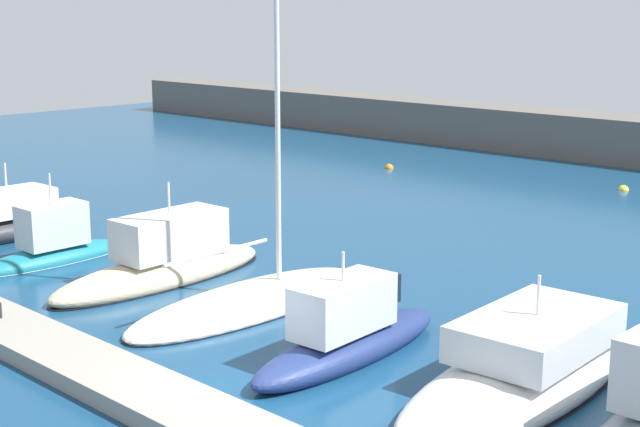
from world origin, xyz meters
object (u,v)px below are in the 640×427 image
(motorboat_navy_fifth, at_px, (348,334))
(motorboat_white_sixth, at_px, (526,369))
(sailboat_ivory_fourth, at_px, (250,300))
(motorboat_teal_second, at_px, (54,248))
(mooring_buoy_orange, at_px, (389,168))
(motorboat_charcoal_nearest, at_px, (7,222))
(motorboat_sand_third, at_px, (164,263))
(mooring_buoy_yellow, at_px, (623,190))

(motorboat_navy_fifth, xyz_separation_m, motorboat_white_sixth, (4.44, 1.58, -0.23))
(sailboat_ivory_fourth, bearing_deg, motorboat_navy_fifth, -104.44)
(motorboat_teal_second, height_order, mooring_buoy_orange, motorboat_teal_second)
(motorboat_charcoal_nearest, xyz_separation_m, sailboat_ivory_fourth, (13.72, 0.86, -0.45))
(mooring_buoy_orange, bearing_deg, sailboat_ivory_fourth, -59.85)
(motorboat_navy_fifth, bearing_deg, motorboat_sand_third, 80.16)
(motorboat_sand_third, bearing_deg, motorboat_charcoal_nearest, 92.67)
(mooring_buoy_yellow, bearing_deg, motorboat_teal_second, -107.81)
(mooring_buoy_orange, bearing_deg, mooring_buoy_yellow, 13.66)
(motorboat_teal_second, relative_size, sailboat_ivory_fourth, 0.38)
(motorboat_charcoal_nearest, distance_m, motorboat_white_sixth, 23.39)
(motorboat_teal_second, bearing_deg, sailboat_ivory_fourth, -81.43)
(motorboat_charcoal_nearest, height_order, mooring_buoy_orange, motorboat_charcoal_nearest)
(motorboat_charcoal_nearest, xyz_separation_m, mooring_buoy_yellow, (13.41, 26.82, -0.64))
(motorboat_teal_second, xyz_separation_m, sailboat_ivory_fourth, (9.12, 1.45, -0.29))
(motorboat_teal_second, distance_m, motorboat_white_sixth, 18.84)
(mooring_buoy_orange, relative_size, mooring_buoy_yellow, 0.96)
(motorboat_teal_second, distance_m, mooring_buoy_yellow, 28.80)
(motorboat_sand_third, bearing_deg, mooring_buoy_orange, 19.47)
(motorboat_sand_third, height_order, mooring_buoy_orange, motorboat_sand_third)
(motorboat_charcoal_nearest, distance_m, mooring_buoy_yellow, 29.99)
(motorboat_teal_second, xyz_separation_m, motorboat_white_sixth, (18.75, 1.89, -0.05))
(motorboat_navy_fifth, distance_m, mooring_buoy_orange, 30.25)
(sailboat_ivory_fourth, relative_size, mooring_buoy_orange, 31.96)
(motorboat_teal_second, xyz_separation_m, motorboat_sand_third, (4.85, 1.36, 0.08))
(mooring_buoy_yellow, bearing_deg, mooring_buoy_orange, -166.34)
(motorboat_charcoal_nearest, relative_size, mooring_buoy_yellow, 14.82)
(motorboat_sand_third, distance_m, motorboat_white_sixth, 13.92)
(motorboat_sand_third, xyz_separation_m, motorboat_navy_fifth, (9.46, -1.05, 0.09))
(sailboat_ivory_fourth, xyz_separation_m, motorboat_white_sixth, (9.63, 0.43, 0.24))
(motorboat_teal_second, relative_size, mooring_buoy_orange, 12.02)
(motorboat_charcoal_nearest, bearing_deg, motorboat_white_sixth, -87.97)
(motorboat_charcoal_nearest, relative_size, motorboat_navy_fifth, 1.08)
(sailboat_ivory_fourth, relative_size, motorboat_white_sixth, 1.64)
(motorboat_teal_second, height_order, motorboat_white_sixth, motorboat_teal_second)
(motorboat_charcoal_nearest, distance_m, motorboat_navy_fifth, 18.92)
(sailboat_ivory_fourth, bearing_deg, mooring_buoy_yellow, -1.27)
(motorboat_navy_fifth, distance_m, motorboat_white_sixth, 4.72)
(sailboat_ivory_fourth, height_order, motorboat_navy_fifth, sailboat_ivory_fourth)
(motorboat_white_sixth, height_order, mooring_buoy_yellow, motorboat_white_sixth)
(motorboat_teal_second, relative_size, mooring_buoy_yellow, 11.52)
(sailboat_ivory_fourth, bearing_deg, motorboat_charcoal_nearest, 91.61)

